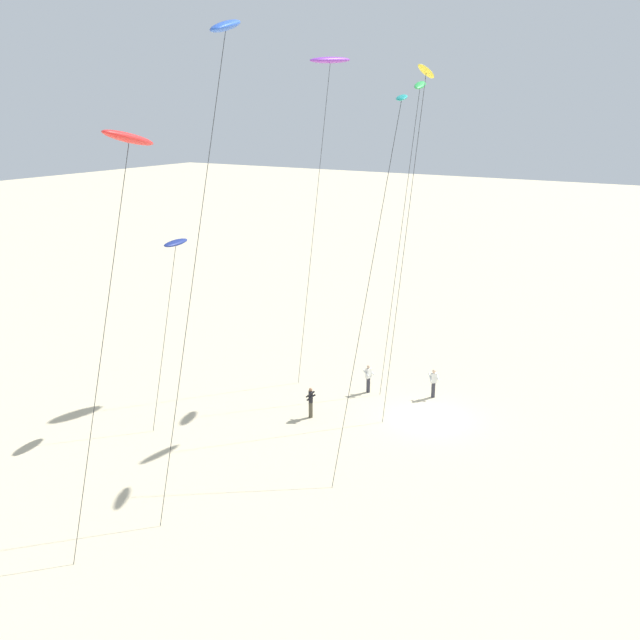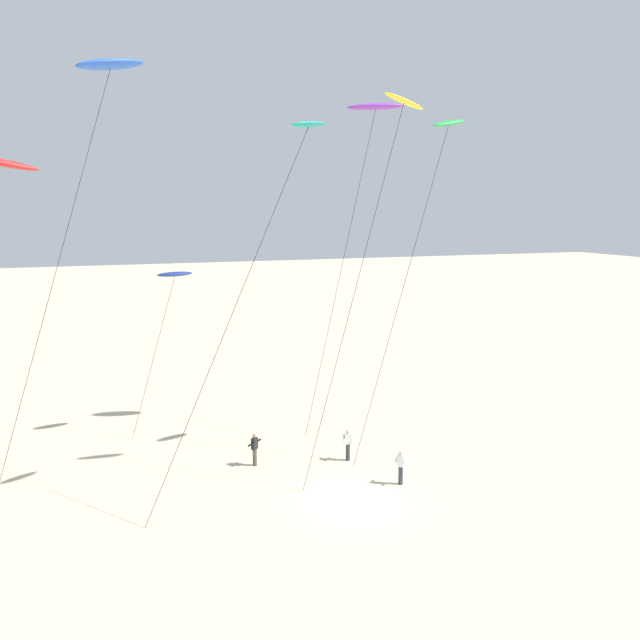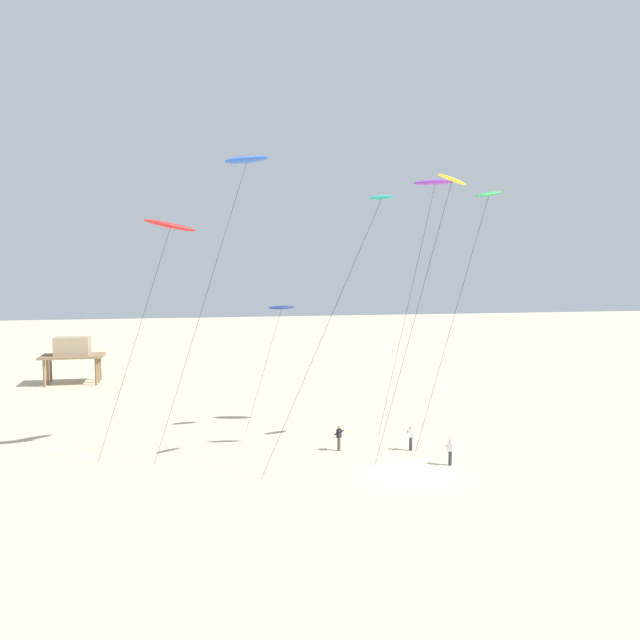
% 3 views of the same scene
% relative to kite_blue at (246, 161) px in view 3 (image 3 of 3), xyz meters
% --- Properties ---
extents(ground_plane, '(260.00, 260.00, 0.00)m').
position_rel_kite_blue_xyz_m(ground_plane, '(9.08, -5.53, -18.79)').
color(ground_plane, beige).
extents(kite_blue, '(7.57, 2.06, 19.44)m').
position_rel_kite_blue_xyz_m(kite_blue, '(0.00, 0.00, 0.00)').
color(kite_blue, blue).
rests_on(kite_blue, ground).
extents(kite_teal, '(8.37, 1.39, 16.51)m').
position_rel_kite_blue_xyz_m(kite_teal, '(7.37, -4.16, -2.91)').
color(kite_teal, teal).
rests_on(kite_teal, ground).
extents(kite_navy, '(3.81, 1.01, 9.41)m').
position_rel_kite_blue_xyz_m(kite_navy, '(3.07, 6.08, -9.62)').
color(kite_navy, navy).
rests_on(kite_navy, ground).
extents(kite_green, '(6.27, 1.04, 17.39)m').
position_rel_kite_blue_xyz_m(kite_green, '(15.70, -1.40, -2.08)').
color(kite_green, green).
rests_on(kite_green, ground).
extents(kite_purple, '(6.01, 1.66, 18.69)m').
position_rel_kite_blue_xyz_m(kite_purple, '(14.07, 3.53, -0.46)').
color(kite_purple, purple).
rests_on(kite_purple, ground).
extents(kite_yellow, '(6.03, 0.77, 18.00)m').
position_rel_kite_blue_xyz_m(kite_yellow, '(12.23, -3.23, -1.71)').
color(kite_yellow, yellow).
rests_on(kite_yellow, ground).
extents(kite_red, '(6.38, 1.68, 15.29)m').
position_rel_kite_blue_xyz_m(kite_red, '(-4.74, 0.83, -4.07)').
color(kite_red, red).
rests_on(kite_red, ground).
extents(kite_flyer_nearest, '(0.64, 0.62, 1.67)m').
position_rel_kite_blue_xyz_m(kite_flyer_nearest, '(10.66, -1.12, -17.90)').
color(kite_flyer_nearest, '#33333D').
rests_on(kite_flyer_nearest, ground).
extents(kite_flyer_middle, '(0.73, 0.72, 1.67)m').
position_rel_kite_blue_xyz_m(kite_flyer_middle, '(5.97, -0.14, -17.90)').
color(kite_flyer_middle, '#4C4738').
rests_on(kite_flyer_middle, ground).
extents(kite_flyer_furthest, '(0.73, 0.73, 1.67)m').
position_rel_kite_blue_xyz_m(kite_flyer_furthest, '(11.91, -4.62, -17.90)').
color(kite_flyer_furthest, '#33333D').
rests_on(kite_flyer_furthest, ground).
extents(stilt_house, '(6.37, 3.88, 5.00)m').
position_rel_kite_blue_xyz_m(stilt_house, '(-15.76, 29.93, -15.18)').
color(stilt_house, '#846647').
rests_on(stilt_house, ground).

